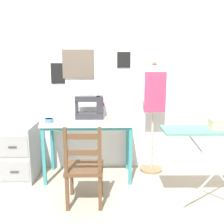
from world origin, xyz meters
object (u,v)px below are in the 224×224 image
(filing_cabinet, at_px, (21,152))
(ironing_board, at_px, (220,134))
(fabric_bowl, at_px, (49,120))
(dress_form, at_px, (153,94))
(thread_spool_near_machine, at_px, (107,119))
(sewing_machine, at_px, (91,108))
(wooden_chair, at_px, (84,168))
(scissors, at_px, (125,123))
(storage_box, at_px, (220,124))

(filing_cabinet, distance_m, ironing_board, 2.43)
(fabric_bowl, relative_size, dress_form, 0.08)
(thread_spool_near_machine, distance_m, ironing_board, 1.40)
(sewing_machine, bearing_deg, filing_cabinet, -170.77)
(thread_spool_near_machine, distance_m, wooden_chair, 0.84)
(scissors, relative_size, thread_spool_near_machine, 2.47)
(dress_form, bearing_deg, wooden_chair, -135.69)
(thread_spool_near_machine, height_order, filing_cabinet, thread_spool_near_machine)
(sewing_machine, xyz_separation_m, scissors, (0.44, -0.26, -0.14))
(fabric_bowl, height_order, filing_cabinet, fabric_bowl)
(sewing_machine, relative_size, thread_spool_near_machine, 8.87)
(sewing_machine, xyz_separation_m, dress_form, (0.84, 0.07, 0.18))
(fabric_bowl, bearing_deg, wooden_chair, -49.25)
(thread_spool_near_machine, bearing_deg, storage_box, -36.73)
(scissors, relative_size, dress_form, 0.07)
(thread_spool_near_machine, relative_size, wooden_chair, 0.05)
(thread_spool_near_machine, bearing_deg, wooden_chair, -108.73)
(sewing_machine, height_order, scissors, sewing_machine)
(storage_box, bearing_deg, sewing_machine, 145.83)
(wooden_chair, bearing_deg, ironing_board, -4.89)
(filing_cabinet, relative_size, ironing_board, 0.63)
(wooden_chair, distance_m, ironing_board, 1.44)
(scissors, relative_size, filing_cabinet, 0.15)
(fabric_bowl, distance_m, scissors, 0.96)
(thread_spool_near_machine, xyz_separation_m, storage_box, (1.12, -0.83, 0.13))
(sewing_machine, distance_m, scissors, 0.52)
(scissors, xyz_separation_m, filing_cabinet, (-1.36, 0.11, -0.42))
(thread_spool_near_machine, xyz_separation_m, dress_form, (0.63, 0.14, 0.30))
(sewing_machine, distance_m, fabric_bowl, 0.57)
(ironing_board, height_order, storage_box, storage_box)
(sewing_machine, bearing_deg, storage_box, -34.17)
(dress_form, distance_m, storage_box, 1.10)
(thread_spool_near_machine, bearing_deg, scissors, -39.93)
(scissors, distance_m, storage_box, 1.11)
(filing_cabinet, distance_m, dress_form, 1.93)
(scissors, bearing_deg, thread_spool_near_machine, 140.07)
(thread_spool_near_machine, bearing_deg, sewing_machine, 162.12)
(filing_cabinet, relative_size, storage_box, 3.50)
(scissors, distance_m, wooden_chair, 0.79)
(sewing_machine, distance_m, thread_spool_near_machine, 0.26)
(ironing_board, bearing_deg, scissors, 144.74)
(thread_spool_near_machine, relative_size, filing_cabinet, 0.06)
(thread_spool_near_machine, bearing_deg, filing_cabinet, -175.85)
(thread_spool_near_machine, xyz_separation_m, ironing_board, (1.13, -0.83, 0.03))
(sewing_machine, distance_m, ironing_board, 1.62)
(ironing_board, bearing_deg, dress_form, 117.48)
(sewing_machine, height_order, ironing_board, sewing_machine)
(scissors, height_order, thread_spool_near_machine, thread_spool_near_machine)
(wooden_chair, xyz_separation_m, ironing_board, (1.37, -0.12, 0.41))
(scissors, height_order, filing_cabinet, scissors)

